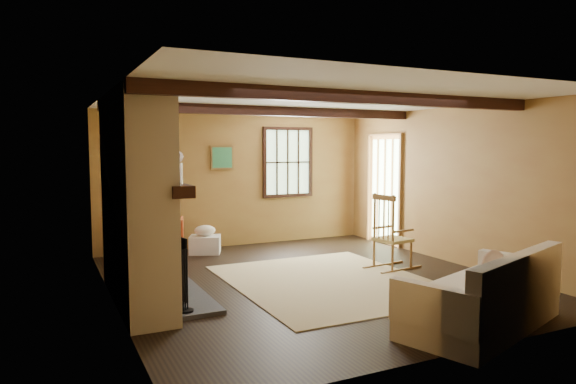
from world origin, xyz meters
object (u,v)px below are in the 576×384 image
sofa (487,300)px  fireplace (137,207)px  rocking_chair (391,237)px  armchair (156,238)px  laundry_basket (205,245)px

sofa → fireplace: bearing=121.9°
fireplace → sofa: (2.93, -2.39, -0.82)m
rocking_chair → armchair: (-2.98, 2.16, -0.13)m
rocking_chair → sofa: rocking_chair is taller
laundry_basket → armchair: armchair is taller
laundry_basket → rocking_chair: bearing=-46.1°
rocking_chair → sofa: (-0.68, -2.44, -0.19)m
rocking_chair → laundry_basket: 3.11m
rocking_chair → sofa: size_ratio=0.53×
rocking_chair → armchair: size_ratio=1.50×
sofa → laundry_basket: bearing=88.5°
sofa → laundry_basket: 4.90m
fireplace → laundry_basket: 2.87m
laundry_basket → fireplace: bearing=-122.7°
armchair → rocking_chair: bearing=80.5°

